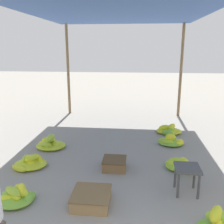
# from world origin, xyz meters

# --- Properties ---
(canopy_post_back_left) EXTENTS (0.08, 0.08, 2.68)m
(canopy_post_back_left) POSITION_xyz_m (-1.68, 6.47, 1.34)
(canopy_post_back_left) COLOR olive
(canopy_post_back_left) RESTS_ON ground
(canopy_post_back_right) EXTENTS (0.08, 0.08, 2.68)m
(canopy_post_back_right) POSITION_xyz_m (1.68, 6.47, 1.34)
(canopy_post_back_right) COLOR olive
(canopy_post_back_right) RESTS_ON ground
(canopy_tarp) EXTENTS (3.76, 6.57, 0.04)m
(canopy_tarp) POSITION_xyz_m (0.00, 3.38, 2.70)
(canopy_tarp) COLOR #33569E
(canopy_tarp) RESTS_ON canopy_post_front_left
(stool) EXTENTS (0.34, 0.34, 0.40)m
(stool) POSITION_xyz_m (1.14, 2.24, 0.33)
(stool) COLOR #4C4C4C
(stool) RESTS_ON ground
(banana_pile_left_0) EXTENTS (0.56, 0.55, 0.23)m
(banana_pile_left_0) POSITION_xyz_m (-1.40, 2.80, 0.07)
(banana_pile_left_0) COLOR yellow
(banana_pile_left_0) RESTS_ON ground
(banana_pile_left_2) EXTENTS (0.60, 0.53, 0.29)m
(banana_pile_left_2) POSITION_xyz_m (-1.34, 3.64, 0.09)
(banana_pile_left_2) COLOR yellow
(banana_pile_left_2) RESTS_ON ground
(banana_pile_left_3) EXTENTS (0.53, 0.47, 0.21)m
(banana_pile_left_3) POSITION_xyz_m (-1.16, 1.80, 0.08)
(banana_pile_left_3) COLOR #9FC430
(banana_pile_left_3) RESTS_ON ground
(banana_pile_right_0) EXTENTS (0.60, 0.58, 0.23)m
(banana_pile_right_0) POSITION_xyz_m (1.20, 4.81, 0.08)
(banana_pile_right_0) COLOR #96C031
(banana_pile_right_0) RESTS_ON ground
(banana_pile_right_1) EXTENTS (0.51, 0.55, 0.14)m
(banana_pile_right_1) POSITION_xyz_m (1.18, 3.00, 0.06)
(banana_pile_right_1) COLOR #B4CC2C
(banana_pile_right_1) RESTS_ON ground
(banana_pile_right_2) EXTENTS (0.59, 0.47, 0.26)m
(banana_pile_right_2) POSITION_xyz_m (1.16, 4.08, 0.07)
(banana_pile_right_2) COLOR yellow
(banana_pile_right_2) RESTS_ON ground
(banana_pile_right_3) EXTENTS (0.47, 0.37, 0.31)m
(banana_pile_right_3) POSITION_xyz_m (1.34, 1.45, 0.12)
(banana_pile_right_3) COLOR yellow
(banana_pile_right_3) RESTS_ON ground
(crate_near) EXTENTS (0.50, 0.50, 0.18)m
(crate_near) POSITION_xyz_m (-0.15, 1.84, 0.09)
(crate_near) COLOR #9E7A4C
(crate_near) RESTS_ON ground
(crate_mid) EXTENTS (0.39, 0.39, 0.18)m
(crate_mid) POSITION_xyz_m (0.07, 2.87, 0.09)
(crate_mid) COLOR brown
(crate_mid) RESTS_ON ground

